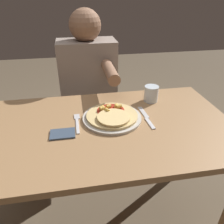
# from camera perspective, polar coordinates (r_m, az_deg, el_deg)

# --- Properties ---
(ground_plane) EXTENTS (8.00, 8.00, 0.00)m
(ground_plane) POSITION_cam_1_polar(r_m,az_deg,el_deg) (1.62, -0.48, -26.80)
(ground_plane) COLOR brown
(dining_table) EXTENTS (1.22, 0.72, 0.77)m
(dining_table) POSITION_cam_1_polar(r_m,az_deg,el_deg) (1.13, -0.62, -8.66)
(dining_table) COLOR #9E754C
(dining_table) RESTS_ON ground_plane
(plate) EXTENTS (0.30, 0.30, 0.01)m
(plate) POSITION_cam_1_polar(r_m,az_deg,el_deg) (1.10, 0.00, -1.49)
(plate) COLOR beige
(plate) RESTS_ON dining_table
(pizza) EXTENTS (0.26, 0.26, 0.04)m
(pizza) POSITION_cam_1_polar(r_m,az_deg,el_deg) (1.09, 0.00, -0.81)
(pizza) COLOR #DBBC7A
(pizza) RESTS_ON plate
(fork) EXTENTS (0.03, 0.18, 0.00)m
(fork) POSITION_cam_1_polar(r_m,az_deg,el_deg) (1.09, -9.07, -2.61)
(fork) COLOR silver
(fork) RESTS_ON dining_table
(knife) EXTENTS (0.03, 0.22, 0.00)m
(knife) POSITION_cam_1_polar(r_m,az_deg,el_deg) (1.12, 8.99, -1.43)
(knife) COLOR silver
(knife) RESTS_ON dining_table
(drinking_glass) EXTENTS (0.08, 0.08, 0.09)m
(drinking_glass) POSITION_cam_1_polar(r_m,az_deg,el_deg) (1.28, 10.18, 4.71)
(drinking_glass) COLOR silver
(drinking_glass) RESTS_ON dining_table
(napkin) EXTENTS (0.11, 0.08, 0.01)m
(napkin) POSITION_cam_1_polar(r_m,az_deg,el_deg) (1.02, -12.77, -5.57)
(napkin) COLOR #38475B
(napkin) RESTS_ON dining_table
(person_diner) EXTENTS (0.40, 0.52, 1.24)m
(person_diner) POSITION_cam_1_polar(r_m,az_deg,el_deg) (1.62, -6.09, 7.62)
(person_diner) COLOR #2D2D38
(person_diner) RESTS_ON ground_plane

